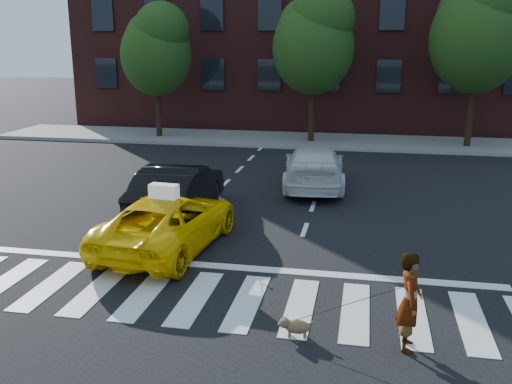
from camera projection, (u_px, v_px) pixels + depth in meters
ground at (195, 298)px, 10.83m from camera, size 120.00×120.00×0.00m
crosswalk at (195, 298)px, 10.82m from camera, size 13.00×2.40×0.01m
stop_line at (217, 266)px, 12.34m from camera, size 12.00×0.30×0.01m
sidewalk_far at (301, 140)px, 27.40m from camera, size 30.00×4.00×0.15m
building at (318, 17)px, 32.98m from camera, size 26.00×10.00×12.00m
tree_left at (156, 46)px, 27.08m from camera, size 3.39×3.38×6.50m
tree_mid at (314, 37)px, 25.59m from camera, size 3.69×3.69×7.10m
tree_right at (479, 27)px, 24.19m from camera, size 4.00×4.00×7.70m
taxi at (168, 222)px, 13.29m from camera, size 2.56×4.75×1.27m
black_sedan at (178, 190)px, 15.74m from camera, size 1.63×4.50×1.47m
white_suv at (314, 166)px, 18.84m from camera, size 2.35×4.92×1.38m
woman at (410, 301)px, 8.87m from camera, size 0.39×0.59×1.61m
dog at (294, 326)px, 9.35m from camera, size 0.60×0.27×0.34m
taxi_sign at (164, 191)px, 12.90m from camera, size 0.67×0.34×0.32m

